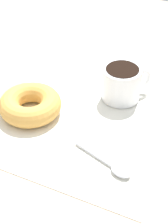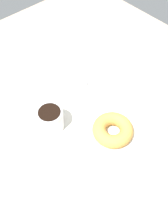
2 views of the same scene
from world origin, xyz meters
TOP-DOWN VIEW (x-y plane):
  - ground_plane at (0.00, 0.00)cm, footprint 120.00×120.00cm
  - napkin at (-1.72, 2.36)cm, footprint 34.28×34.28cm
  - coffee_cup at (8.04, -1.67)cm, footprint 8.82×8.76cm
  - donut at (-3.69, 12.67)cm, footprint 11.93×11.93cm
  - spoon at (-10.93, -6.98)cm, footprint 5.20×11.61cm

SIDE VIEW (x-z plane):
  - ground_plane at x=0.00cm, z-range -2.00..0.00cm
  - napkin at x=-1.72cm, z-range 0.00..0.30cm
  - spoon at x=-10.93cm, z-range 0.25..1.15cm
  - donut at x=-3.69cm, z-range 0.30..4.25cm
  - coffee_cup at x=8.04cm, z-range 0.43..7.24cm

